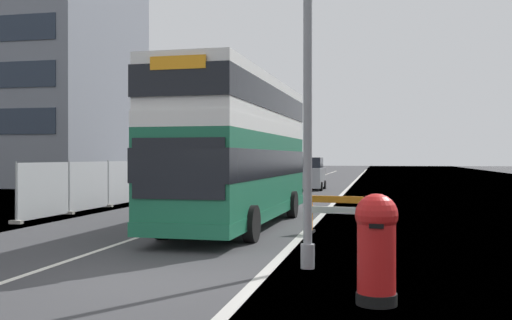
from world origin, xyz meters
TOP-DOWN VIEW (x-y plane):
  - ground at (0.54, 0.16)m, footprint 140.00×280.00m
  - double_decker_bus at (-0.31, 8.30)m, footprint 3.01×11.15m
  - lamppost_foreground at (2.78, 1.64)m, footprint 0.29×0.70m
  - red_pillar_postbox at (4.17, -1.01)m, footprint 0.66×0.66m
  - roadworks_barrier at (2.95, 7.09)m, footprint 1.66×0.63m
  - construction_site_fence at (-7.90, 15.85)m, footprint 0.44×17.20m
  - car_oncoming_near at (-5.48, 23.45)m, footprint 2.08×4.27m
  - car_receding_mid at (-0.51, 29.84)m, footprint 2.05×3.84m
  - bare_tree_far_verge_near at (-14.31, 44.45)m, footprint 2.64×2.92m
  - bare_tree_far_verge_mid at (-12.05, 50.31)m, footprint 2.27×2.16m

SIDE VIEW (x-z plane):
  - ground at x=0.54m, z-range -0.10..0.00m
  - roadworks_barrier at x=2.95m, z-range 0.14..1.26m
  - red_pillar_postbox at x=4.17m, z-range 0.08..1.80m
  - car_oncoming_near at x=-5.48m, z-range -0.07..2.06m
  - construction_site_fence at x=-7.90m, z-range -0.04..2.09m
  - car_receding_mid at x=-0.51m, z-range -0.07..2.18m
  - bare_tree_far_verge_mid at x=-12.05m, z-range -0.24..4.39m
  - bare_tree_far_verge_near at x=-14.31m, z-range 0.13..4.78m
  - double_decker_bus at x=-0.31m, z-range 0.16..5.00m
  - lamppost_foreground at x=2.78m, z-range -0.23..8.04m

